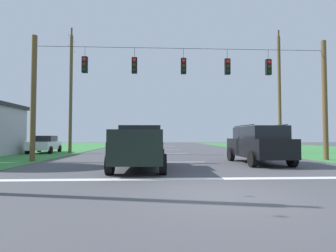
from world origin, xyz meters
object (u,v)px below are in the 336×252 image
at_px(overhead_signal_span, 182,91).
at_px(utility_pole_mid_right, 279,91).
at_px(distant_car_oncoming, 125,142).
at_px(distant_car_crossing_white, 45,144).
at_px(utility_pole_near_left, 71,90).
at_px(pickup_truck, 140,147).
at_px(suv_black, 258,144).

xyz_separation_m(overhead_signal_span, utility_pole_mid_right, (9.30, 6.92, 1.30)).
height_order(distant_car_oncoming, utility_pole_mid_right, utility_pole_mid_right).
height_order(distant_car_crossing_white, utility_pole_mid_right, utility_pole_mid_right).
distance_m(distant_car_crossing_white, utility_pole_near_left, 5.24).
bearing_deg(distant_car_oncoming, pickup_truck, -81.69).
height_order(pickup_truck, utility_pole_mid_right, utility_pole_mid_right).
distance_m(distant_car_crossing_white, distant_car_oncoming, 9.65).
distance_m(overhead_signal_span, distant_car_oncoming, 16.59).
distance_m(pickup_truck, distant_car_crossing_white, 14.74).
bearing_deg(pickup_truck, distant_car_oncoming, 98.31).
relative_size(utility_pole_mid_right, utility_pole_near_left, 0.99).
xyz_separation_m(overhead_signal_span, utility_pole_near_left, (-9.01, 7.66, 1.32)).
relative_size(distant_car_crossing_white, utility_pole_near_left, 0.40).
height_order(overhead_signal_span, distant_car_crossing_white, overhead_signal_span).
distance_m(suv_black, distant_car_oncoming, 19.38).
bearing_deg(distant_car_oncoming, suv_black, -62.32).
distance_m(suv_black, utility_pole_mid_right, 11.12).
height_order(distant_car_oncoming, utility_pole_near_left, utility_pole_near_left).
bearing_deg(suv_black, distant_car_oncoming, 117.68).
distance_m(pickup_truck, suv_black, 6.50).
xyz_separation_m(distant_car_oncoming, utility_pole_near_left, (-3.90, -7.76, 4.69)).
xyz_separation_m(overhead_signal_span, distant_car_oncoming, (-5.11, 15.42, -3.37)).
bearing_deg(suv_black, utility_pole_mid_right, 58.06).
xyz_separation_m(overhead_signal_span, suv_black, (3.89, -1.74, -3.10)).
height_order(suv_black, distant_car_crossing_white, suv_black).
bearing_deg(suv_black, utility_pole_near_left, 143.92).
bearing_deg(overhead_signal_span, distant_car_oncoming, 108.33).
relative_size(suv_black, distant_car_crossing_white, 1.09).
xyz_separation_m(pickup_truck, distant_car_crossing_white, (-8.99, 11.68, -0.18)).
xyz_separation_m(suv_black, distant_car_oncoming, (-9.00, 17.16, -0.27)).
bearing_deg(overhead_signal_span, distant_car_crossing_white, 144.64).
distance_m(overhead_signal_span, suv_black, 5.28).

